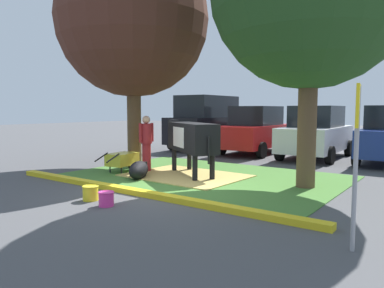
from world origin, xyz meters
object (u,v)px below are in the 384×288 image
object	(u,v)px
wheelbarrow	(123,159)
cow_holstein	(191,137)
calf_lying	(139,170)
hatchback_white	(316,133)
suv_black	(207,122)
parking_sign	(357,135)
sedan_red	(256,130)
person_handler	(146,142)
shade_tree_left	(133,21)
bucket_yellow	(91,193)
bucket_pink	(106,199)

from	to	relation	value
wheelbarrow	cow_holstein	bearing A→B (deg)	21.91
calf_lying	hatchback_white	xyz separation A→B (m)	(2.55, 7.13, 0.75)
suv_black	hatchback_white	size ratio (longest dim) A/B	1.05
parking_sign	sedan_red	xyz separation A→B (m)	(-6.01, 9.29, -0.57)
person_handler	wheelbarrow	xyz separation A→B (m)	(-0.55, -0.46, -0.53)
shade_tree_left	sedan_red	xyz separation A→B (m)	(1.46, 5.86, -3.67)
calf_lying	bucket_yellow	size ratio (longest dim) A/B	3.72
shade_tree_left	wheelbarrow	bearing A→B (deg)	-66.38
person_handler	wheelbarrow	size ratio (longest dim) A/B	1.05
bucket_pink	sedan_red	world-z (taller)	sedan_red
parking_sign	bucket_yellow	world-z (taller)	parking_sign
cow_holstein	calf_lying	xyz separation A→B (m)	(-0.85, -1.24, -0.85)
wheelbarrow	bucket_yellow	world-z (taller)	wheelbarrow
wheelbarrow	calf_lying	bearing A→B (deg)	-22.31
cow_holstein	wheelbarrow	world-z (taller)	cow_holstein
wheelbarrow	bucket_yellow	size ratio (longest dim) A/B	4.72
cow_holstein	parking_sign	distance (m)	6.12
cow_holstein	person_handler	xyz separation A→B (m)	(-1.41, -0.33, -0.18)
calf_lying	person_handler	world-z (taller)	person_handler
cow_holstein	bucket_yellow	bearing A→B (deg)	-89.01
wheelbarrow	sedan_red	world-z (taller)	sedan_red
cow_holstein	suv_black	world-z (taller)	suv_black
cow_holstein	bucket_yellow	world-z (taller)	cow_holstein
cow_holstein	suv_black	xyz separation A→B (m)	(-3.60, 6.28, 0.18)
wheelbarrow	sedan_red	xyz separation A→B (m)	(1.06, 6.76, 0.60)
parking_sign	cow_holstein	bearing A→B (deg)	147.03
cow_holstein	person_handler	distance (m)	1.45
bucket_yellow	sedan_red	xyz separation A→B (m)	(-0.95, 9.57, 0.82)
cow_holstein	wheelbarrow	xyz separation A→B (m)	(-1.95, -0.78, -0.71)
parking_sign	hatchback_white	bearing A→B (deg)	110.33
calf_lying	suv_black	size ratio (longest dim) A/B	0.27
sedan_red	shade_tree_left	bearing A→B (deg)	-103.95
calf_lying	parking_sign	size ratio (longest dim) A/B	0.58
bucket_pink	hatchback_white	xyz separation A→B (m)	(1.03, 9.60, 0.83)
calf_lying	bucket_yellow	xyz separation A→B (m)	(0.91, -2.36, -0.08)
calf_lying	hatchback_white	world-z (taller)	hatchback_white
suv_black	sedan_red	bearing A→B (deg)	-6.49
bucket_yellow	hatchback_white	distance (m)	9.67
shade_tree_left	cow_holstein	xyz separation A→B (m)	(2.34, -0.11, -3.57)
person_handler	sedan_red	world-z (taller)	sedan_red
cow_holstein	sedan_red	world-z (taller)	sedan_red
hatchback_white	suv_black	bearing A→B (deg)	175.82
bucket_pink	suv_black	world-z (taller)	suv_black
wheelbarrow	shade_tree_left	bearing A→B (deg)	113.62
calf_lying	hatchback_white	size ratio (longest dim) A/B	0.29
cow_holstein	bucket_pink	size ratio (longest dim) A/B	8.85
sedan_red	cow_holstein	bearing A→B (deg)	-81.54
shade_tree_left	suv_black	size ratio (longest dim) A/B	1.52
bucket_yellow	person_handler	bearing A→B (deg)	114.17
cow_holstein	parking_sign	xyz separation A→B (m)	(5.12, -3.32, 0.47)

